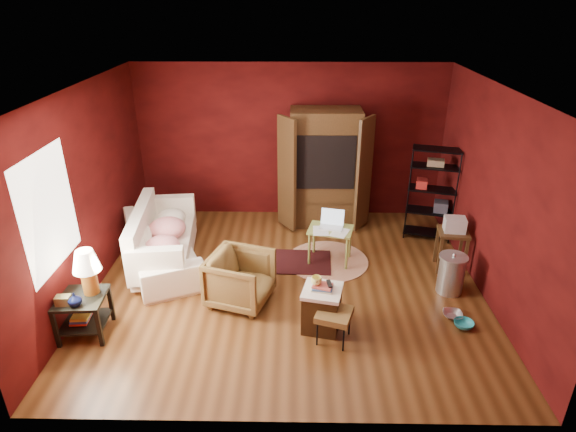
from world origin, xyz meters
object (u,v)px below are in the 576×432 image
object	(u,v)px
side_table	(84,285)
wire_shelving	(433,190)
laptop_desk	(331,232)
armchair	(240,277)
tv_armoire	(324,167)
hamper	(322,308)
sofa	(160,236)

from	to	relation	value
side_table	wire_shelving	size ratio (longest dim) A/B	0.70
laptop_desk	wire_shelving	world-z (taller)	wire_shelving
armchair	laptop_desk	bearing A→B (deg)	-31.09
side_table	tv_armoire	xyz separation A→B (m)	(3.05, 3.16, 0.42)
armchair	side_table	world-z (taller)	side_table
side_table	tv_armoire	world-z (taller)	tv_armoire
side_table	laptop_desk	xyz separation A→B (m)	(3.09, 1.77, -0.16)
laptop_desk	tv_armoire	bearing A→B (deg)	104.68
hamper	laptop_desk	xyz separation A→B (m)	(0.21, 1.67, 0.21)
tv_armoire	wire_shelving	world-z (taller)	tv_armoire
sofa	laptop_desk	xyz separation A→B (m)	(2.64, 0.06, 0.06)
hamper	tv_armoire	size ratio (longest dim) A/B	0.32
armchair	tv_armoire	size ratio (longest dim) A/B	0.38
armchair	wire_shelving	xyz separation A→B (m)	(3.03, 1.99, 0.48)
side_table	sofa	bearing A→B (deg)	75.25
hamper	wire_shelving	bearing A→B (deg)	52.36
sofa	laptop_desk	size ratio (longest dim) A/B	2.77
sofa	side_table	world-z (taller)	side_table
armchair	side_table	xyz separation A→B (m)	(-1.81, -0.65, 0.27)
side_table	laptop_desk	size ratio (longest dim) A/B	1.35
side_table	hamper	size ratio (longest dim) A/B	1.70
sofa	laptop_desk	bearing A→B (deg)	-112.37
laptop_desk	hamper	bearing A→B (deg)	-84.08
sofa	armchair	xyz separation A→B (m)	(1.35, -1.06, -0.05)
armchair	hamper	bearing A→B (deg)	-99.19
armchair	laptop_desk	distance (m)	1.71
sofa	wire_shelving	size ratio (longest dim) A/B	1.44
hamper	laptop_desk	size ratio (longest dim) A/B	0.80
side_table	hamper	distance (m)	2.91
sofa	side_table	xyz separation A→B (m)	(-0.45, -1.71, 0.22)
side_table	hamper	world-z (taller)	side_table
hamper	side_table	bearing A→B (deg)	-177.96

